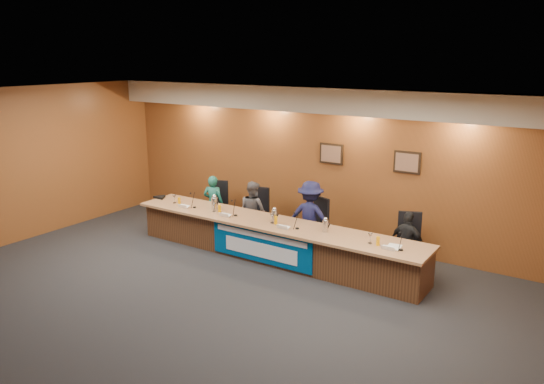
% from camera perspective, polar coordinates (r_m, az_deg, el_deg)
% --- Properties ---
extents(floor, '(10.00, 10.00, 0.00)m').
position_cam_1_polar(floor, '(8.61, -8.93, -11.97)').
color(floor, black).
rests_on(floor, ground).
extents(ceiling, '(10.00, 8.00, 0.04)m').
position_cam_1_polar(ceiling, '(7.74, -9.87, 9.76)').
color(ceiling, silver).
rests_on(ceiling, wall_back).
extents(wall_back, '(10.00, 0.04, 3.20)m').
position_cam_1_polar(wall_back, '(11.20, 4.62, 3.09)').
color(wall_back, brown).
rests_on(wall_back, floor).
extents(soffit, '(10.00, 0.50, 0.50)m').
position_cam_1_polar(soffit, '(10.79, 4.12, 9.92)').
color(soffit, beige).
rests_on(soffit, wall_back).
extents(dais_body, '(6.00, 0.80, 0.70)m').
position_cam_1_polar(dais_body, '(10.21, 0.10, -5.29)').
color(dais_body, '#482A17').
rests_on(dais_body, floor).
extents(dais_top, '(6.10, 0.95, 0.05)m').
position_cam_1_polar(dais_top, '(10.05, -0.06, -3.36)').
color(dais_top, '#996B45').
rests_on(dais_top, dais_body).
extents(banner, '(2.20, 0.02, 0.65)m').
position_cam_1_polar(banner, '(9.88, -1.23, -5.81)').
color(banner, navy).
rests_on(banner, dais_body).
extents(banner_text_upper, '(2.00, 0.01, 0.10)m').
position_cam_1_polar(banner_text_upper, '(9.80, -1.28, -4.74)').
color(banner_text_upper, silver).
rests_on(banner_text_upper, banner).
extents(banner_text_lower, '(1.60, 0.01, 0.28)m').
position_cam_1_polar(banner_text_lower, '(9.90, -1.27, -6.27)').
color(banner_text_lower, silver).
rests_on(banner_text_lower, banner).
extents(wall_photo_left, '(0.52, 0.04, 0.42)m').
position_cam_1_polar(wall_photo_left, '(10.94, 6.41, 4.11)').
color(wall_photo_left, black).
rests_on(wall_photo_left, wall_back).
extents(wall_photo_right, '(0.52, 0.04, 0.42)m').
position_cam_1_polar(wall_photo_right, '(10.32, 14.33, 3.12)').
color(wall_photo_right, black).
rests_on(wall_photo_right, wall_back).
extents(panelist_a, '(0.53, 0.43, 1.25)m').
position_cam_1_polar(panelist_a, '(11.82, -6.33, -1.19)').
color(panelist_a, '#1A6154').
rests_on(panelist_a, floor).
extents(panelist_b, '(0.71, 0.61, 1.26)m').
position_cam_1_polar(panelist_b, '(11.18, -2.06, -2.01)').
color(panelist_b, '#57565B').
rests_on(panelist_b, floor).
extents(panelist_c, '(1.00, 0.65, 1.45)m').
position_cam_1_polar(panelist_c, '(10.44, 4.15, -2.71)').
color(panelist_c, '#14163D').
rests_on(panelist_c, floor).
extents(panelist_d, '(0.71, 0.39, 1.15)m').
position_cam_1_polar(panelist_d, '(9.73, 14.35, -5.37)').
color(panelist_d, black).
rests_on(panelist_d, floor).
extents(office_chair_a, '(0.62, 0.62, 0.08)m').
position_cam_1_polar(office_chair_a, '(11.94, -6.00, -1.75)').
color(office_chair_a, black).
rests_on(office_chair_a, floor).
extents(office_chair_b, '(0.55, 0.55, 0.08)m').
position_cam_1_polar(office_chair_b, '(11.30, -1.76, -2.61)').
color(office_chair_b, black).
rests_on(office_chair_b, floor).
extents(office_chair_c, '(0.62, 0.62, 0.08)m').
position_cam_1_polar(office_chair_c, '(10.60, 4.39, -3.83)').
color(office_chair_c, black).
rests_on(office_chair_c, floor).
extents(office_chair_d, '(0.63, 0.63, 0.08)m').
position_cam_1_polar(office_chair_d, '(9.85, 14.51, -5.73)').
color(office_chair_d, black).
rests_on(office_chair_d, floor).
extents(nameplate_a, '(0.24, 0.08, 0.10)m').
position_cam_1_polar(nameplate_a, '(11.08, -9.61, -1.47)').
color(nameplate_a, white).
rests_on(nameplate_a, dais_top).
extents(microphone_a, '(0.07, 0.07, 0.02)m').
position_cam_1_polar(microphone_a, '(11.06, -8.34, -1.64)').
color(microphone_a, black).
rests_on(microphone_a, dais_top).
extents(juice_glass_a, '(0.06, 0.06, 0.15)m').
position_cam_1_polar(juice_glass_a, '(11.33, -9.95, -0.97)').
color(juice_glass_a, '#ED9F02').
rests_on(juice_glass_a, dais_top).
extents(water_glass_a, '(0.08, 0.08, 0.18)m').
position_cam_1_polar(water_glass_a, '(11.46, -10.46, -0.75)').
color(water_glass_a, silver).
rests_on(water_glass_a, dais_top).
extents(nameplate_b, '(0.24, 0.08, 0.10)m').
position_cam_1_polar(nameplate_b, '(10.38, -5.20, -2.43)').
color(nameplate_b, white).
rests_on(nameplate_b, dais_top).
extents(microphone_b, '(0.07, 0.07, 0.02)m').
position_cam_1_polar(microphone_b, '(10.44, -3.95, -2.51)').
color(microphone_b, black).
rests_on(microphone_b, dais_top).
extents(juice_glass_b, '(0.06, 0.06, 0.15)m').
position_cam_1_polar(juice_glass_b, '(10.67, -5.67, -1.80)').
color(juice_glass_b, '#ED9F02').
rests_on(juice_glass_b, dais_top).
extents(water_glass_b, '(0.08, 0.08, 0.18)m').
position_cam_1_polar(water_glass_b, '(10.73, -6.26, -1.64)').
color(water_glass_b, silver).
rests_on(water_glass_b, dais_top).
extents(nameplate_c, '(0.24, 0.08, 0.10)m').
position_cam_1_polar(nameplate_c, '(9.62, 1.09, -3.75)').
color(nameplate_c, white).
rests_on(nameplate_c, dais_top).
extents(microphone_c, '(0.07, 0.07, 0.02)m').
position_cam_1_polar(microphone_c, '(9.65, 2.72, -3.92)').
color(microphone_c, black).
rests_on(microphone_c, dais_top).
extents(juice_glass_c, '(0.06, 0.06, 0.15)m').
position_cam_1_polar(juice_glass_c, '(9.88, 0.41, -3.07)').
color(juice_glass_c, '#ED9F02').
rests_on(juice_glass_c, dais_top).
extents(water_glass_c, '(0.08, 0.08, 0.18)m').
position_cam_1_polar(water_glass_c, '(9.95, -0.00, -2.86)').
color(water_glass_c, silver).
rests_on(water_glass_c, dais_top).
extents(nameplate_d, '(0.24, 0.08, 0.10)m').
position_cam_1_polar(nameplate_d, '(8.81, 12.35, -5.87)').
color(nameplate_d, white).
rests_on(nameplate_d, dais_top).
extents(microphone_d, '(0.07, 0.07, 0.02)m').
position_cam_1_polar(microphone_d, '(8.86, 13.70, -6.06)').
color(microphone_d, black).
rests_on(microphone_d, dais_top).
extents(juice_glass_d, '(0.06, 0.06, 0.15)m').
position_cam_1_polar(juice_glass_d, '(8.98, 11.34, -5.20)').
color(juice_glass_d, '#ED9F02').
rests_on(juice_glass_d, dais_top).
extents(water_glass_d, '(0.08, 0.08, 0.18)m').
position_cam_1_polar(water_glass_d, '(9.04, 10.51, -4.93)').
color(water_glass_d, silver).
rests_on(water_glass_d, dais_top).
extents(carafe_left, '(0.13, 0.13, 0.24)m').
position_cam_1_polar(carafe_left, '(10.86, -6.20, -1.26)').
color(carafe_left, silver).
rests_on(carafe_left, dais_top).
extents(carafe_mid, '(0.11, 0.11, 0.24)m').
position_cam_1_polar(carafe_mid, '(9.97, 0.26, -2.63)').
color(carafe_mid, silver).
rests_on(carafe_mid, dais_top).
extents(carafe_right, '(0.11, 0.11, 0.22)m').
position_cam_1_polar(carafe_right, '(9.50, 5.78, -3.66)').
color(carafe_right, silver).
rests_on(carafe_right, dais_top).
extents(speakerphone, '(0.32, 0.32, 0.05)m').
position_cam_1_polar(speakerphone, '(11.91, -11.92, -0.56)').
color(speakerphone, black).
rests_on(speakerphone, dais_top).
extents(paper_stack, '(0.26, 0.33, 0.01)m').
position_cam_1_polar(paper_stack, '(8.99, 12.98, -5.77)').
color(paper_stack, white).
rests_on(paper_stack, dais_top).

